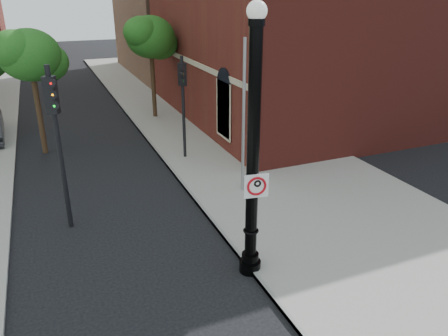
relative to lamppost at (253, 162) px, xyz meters
name	(u,v)px	position (x,y,z in m)	size (l,w,h in m)	color
ground	(180,294)	(-2.05, -0.22, -3.17)	(120.00, 120.00, 0.00)	black
sidewalk_right	(235,142)	(3.95, 9.78, -3.11)	(8.00, 60.00, 0.12)	gray
curb_edge	(158,152)	(0.00, 9.78, -3.10)	(0.10, 60.00, 0.14)	gray
brick_wall_building	(361,3)	(13.95, 13.78, 3.09)	(22.30, 16.30, 12.50)	maroon
lamppost	(253,162)	(0.00, 0.00, 0.00)	(0.58, 0.58, 6.86)	black
no_parking_sign	(256,186)	(0.03, -0.17, -0.57)	(0.62, 0.15, 0.63)	white
traffic_signal_left	(56,123)	(-4.26, 4.35, 0.28)	(0.41, 0.45, 5.13)	black
traffic_signal_right	(183,92)	(0.97, 8.64, -0.13)	(0.33, 0.39, 4.51)	black
utility_pole	(244,120)	(1.86, 4.50, -0.37)	(0.11, 0.11, 5.61)	#999999
street_tree_a	(31,56)	(-4.73, 11.96, 1.21)	(3.08, 2.78, 5.55)	#2F2213
street_tree_c	(151,38)	(1.45, 15.70, 1.36)	(3.19, 2.88, 5.74)	#2F2213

